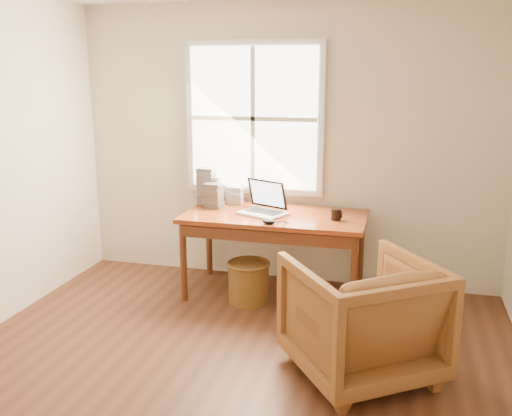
{
  "coord_description": "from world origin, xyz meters",
  "views": [
    {
      "loc": [
        1.07,
        -2.96,
        2.01
      ],
      "look_at": [
        -0.13,
        1.65,
        0.83
      ],
      "focal_mm": 40.0,
      "sensor_mm": 36.0,
      "label": 1
    }
  ],
  "objects_px": {
    "coffee_mug": "(336,214)",
    "cd_stack_a": "(213,191)",
    "wicker_stool": "(249,283)",
    "desk": "(275,216)",
    "armchair": "(362,318)",
    "laptop": "(262,200)"
  },
  "relations": [
    {
      "from": "desk",
      "to": "coffee_mug",
      "type": "relative_size",
      "value": 16.68
    },
    {
      "from": "desk",
      "to": "armchair",
      "type": "height_order",
      "value": "armchair"
    },
    {
      "from": "wicker_stool",
      "to": "cd_stack_a",
      "type": "height_order",
      "value": "cd_stack_a"
    },
    {
      "from": "laptop",
      "to": "cd_stack_a",
      "type": "xyz_separation_m",
      "value": [
        -0.54,
        0.25,
        -0.0
      ]
    },
    {
      "from": "laptop",
      "to": "coffee_mug",
      "type": "bearing_deg",
      "value": 23.15
    },
    {
      "from": "desk",
      "to": "laptop",
      "type": "xyz_separation_m",
      "value": [
        -0.1,
        -0.04,
        0.16
      ]
    },
    {
      "from": "armchair",
      "to": "wicker_stool",
      "type": "distance_m",
      "value": 1.46
    },
    {
      "from": "desk",
      "to": "cd_stack_a",
      "type": "xyz_separation_m",
      "value": [
        -0.64,
        0.21,
        0.15
      ]
    },
    {
      "from": "armchair",
      "to": "laptop",
      "type": "bearing_deg",
      "value": -85.78
    },
    {
      "from": "armchair",
      "to": "laptop",
      "type": "height_order",
      "value": "laptop"
    },
    {
      "from": "wicker_stool",
      "to": "armchair",
      "type": "bearing_deg",
      "value": -43.26
    },
    {
      "from": "coffee_mug",
      "to": "laptop",
      "type": "bearing_deg",
      "value": -172.36
    },
    {
      "from": "desk",
      "to": "coffee_mug",
      "type": "distance_m",
      "value": 0.55
    },
    {
      "from": "wicker_stool",
      "to": "cd_stack_a",
      "type": "bearing_deg",
      "value": 136.35
    },
    {
      "from": "wicker_stool",
      "to": "laptop",
      "type": "relative_size",
      "value": 0.93
    },
    {
      "from": "desk",
      "to": "laptop",
      "type": "bearing_deg",
      "value": -156.94
    },
    {
      "from": "desk",
      "to": "armchair",
      "type": "bearing_deg",
      "value": -54.5
    },
    {
      "from": "armchair",
      "to": "coffee_mug",
      "type": "distance_m",
      "value": 1.27
    },
    {
      "from": "cd_stack_a",
      "to": "wicker_stool",
      "type": "bearing_deg",
      "value": -43.65
    },
    {
      "from": "laptop",
      "to": "coffee_mug",
      "type": "height_order",
      "value": "laptop"
    },
    {
      "from": "coffee_mug",
      "to": "cd_stack_a",
      "type": "bearing_deg",
      "value": 176.08
    },
    {
      "from": "desk",
      "to": "laptop",
      "type": "height_order",
      "value": "laptop"
    }
  ]
}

